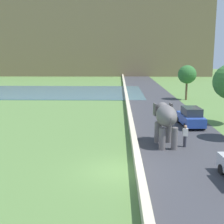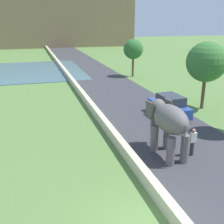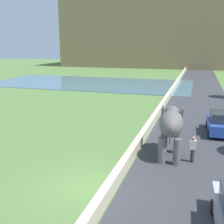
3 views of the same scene
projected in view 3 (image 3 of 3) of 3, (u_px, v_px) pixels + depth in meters
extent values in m
plane|color=#567A3D|center=(88.00, 187.00, 13.20)|extent=(220.00, 220.00, 0.00)
cube|color=#38383D|center=(198.00, 107.00, 30.25)|extent=(7.00, 120.00, 0.06)
cube|color=beige|center=(162.00, 106.00, 29.44)|extent=(0.40, 110.00, 0.66)
cube|color=slate|center=(90.00, 83.00, 49.55)|extent=(36.00, 18.00, 0.08)
cube|color=#7F6B4C|center=(167.00, 33.00, 89.14)|extent=(64.00, 28.00, 21.50)
ellipsoid|color=#605B5B|center=(171.00, 123.00, 16.01)|extent=(1.56, 2.78, 1.50)
cylinder|color=#605B5B|center=(164.00, 141.00, 17.28)|extent=(0.44, 0.44, 1.60)
cylinder|color=#605B5B|center=(177.00, 142.00, 17.08)|extent=(0.44, 0.44, 1.60)
cylinder|color=#605B5B|center=(162.00, 151.00, 15.62)|extent=(0.44, 0.44, 1.60)
cylinder|color=#605B5B|center=(177.00, 152.00, 15.42)|extent=(0.44, 0.44, 1.60)
ellipsoid|color=#605B5B|center=(172.00, 114.00, 17.30)|extent=(1.05, 0.96, 1.10)
cube|color=#484444|center=(163.00, 114.00, 17.30)|extent=(0.16, 0.71, 0.90)
cube|color=#484444|center=(182.00, 115.00, 17.02)|extent=(0.16, 0.71, 0.90)
cylinder|color=#605B5B|center=(172.00, 126.00, 17.96)|extent=(0.28, 0.28, 1.50)
cone|color=silver|center=(169.00, 119.00, 17.84)|extent=(0.15, 0.56, 0.17)
cone|color=silver|center=(176.00, 120.00, 17.73)|extent=(0.15, 0.56, 0.17)
cylinder|color=#484444|center=(170.00, 136.00, 14.85)|extent=(0.08, 0.08, 0.90)
cylinder|color=#33333D|center=(192.00, 156.00, 15.83)|extent=(0.22, 0.22, 0.85)
cube|color=silver|center=(193.00, 145.00, 15.66)|extent=(0.36, 0.22, 0.56)
sphere|color=tan|center=(194.00, 138.00, 15.57)|extent=(0.22, 0.22, 0.22)
cube|color=#2D4CA8|center=(219.00, 125.00, 21.02)|extent=(1.86, 4.06, 0.80)
cube|color=#2D333D|center=(221.00, 116.00, 20.65)|extent=(1.53, 2.26, 0.70)
cylinder|color=black|center=(207.00, 125.00, 22.54)|extent=(0.20, 0.61, 0.60)
cylinder|color=black|center=(209.00, 134.00, 20.10)|extent=(0.20, 0.61, 0.60)
cylinder|color=black|center=(213.00, 207.00, 11.07)|extent=(0.21, 0.61, 0.60)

